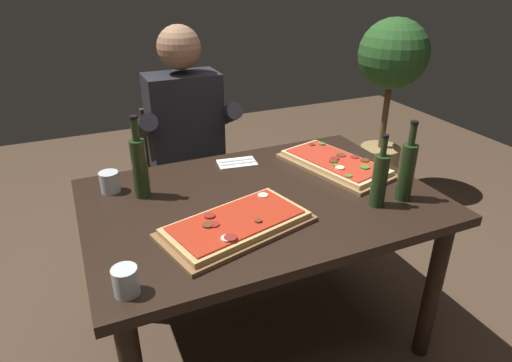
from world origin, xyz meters
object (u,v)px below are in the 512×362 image
Objects in this scene: pizza_rectangular_front at (236,225)px; wine_bottle_dark at (140,166)px; tumbler_far_side at (126,281)px; diner_chair at (185,174)px; seated_diner at (188,140)px; oil_bottle_amber at (407,170)px; vinegar_bottle_green at (380,179)px; dining_table at (261,217)px; pizza_rectangular_left at (335,164)px; tumbler_near_camera at (110,182)px; potted_plant_corner at (390,80)px.

wine_bottle_dark reaches higher than pizza_rectangular_front.
diner_chair is at bearing 67.93° from tumbler_far_side.
seated_diner is at bearing 57.37° from wine_bottle_dark.
oil_bottle_amber reaches higher than pizza_rectangular_front.
wine_bottle_dark is 1.16× the size of vinegar_bottle_green.
dining_table is 1.61× the size of diner_chair.
tumbler_near_camera is (-0.99, 0.17, 0.02)m from pizza_rectangular_left.
diner_chair is at bearing 96.42° from dining_table.
dining_table is at bearing -145.12° from potted_plant_corner.
dining_table is 4.10× the size of wine_bottle_dark.
seated_diner is at bearing 97.46° from dining_table.
seated_diner reaches higher than potted_plant_corner.
dining_table is 0.75m from seated_diner.
tumbler_near_camera is 1.02× the size of tumbler_far_side.
tumbler_near_camera is (-1.07, 0.54, -0.08)m from oil_bottle_amber.
oil_bottle_amber reaches higher than pizza_rectangular_left.
tumbler_far_side is at bearing -93.61° from tumbler_near_camera.
diner_chair is (0.08, 1.04, -0.27)m from pizza_rectangular_front.
pizza_rectangular_front is 1.74× the size of wine_bottle_dark.
seated_diner is (0.34, 0.53, -0.13)m from wine_bottle_dark.
pizza_rectangular_front is 0.71m from oil_bottle_amber.
oil_bottle_amber is (0.52, -0.24, 0.22)m from dining_table.
tumbler_far_side is at bearing -105.32° from wine_bottle_dark.
dining_table is at bearing -83.58° from diner_chair.
pizza_rectangular_front is 2.04m from potted_plant_corner.
diner_chair is at bearing 62.43° from wine_bottle_dark.
tumbler_near_camera is at bearing 169.99° from pizza_rectangular_left.
dining_table is 0.47m from pizza_rectangular_left.
potted_plant_corner is at bearing 41.04° from pizza_rectangular_left.
potted_plant_corner is at bearing 19.72° from tumbler_near_camera.
oil_bottle_amber is at bearing -77.17° from pizza_rectangular_left.
wine_bottle_dark is 1.05m from oil_bottle_amber.
seated_diner reaches higher than vinegar_bottle_green.
diner_chair is at bearing 90.00° from seated_diner.
tumbler_far_side is at bearing -173.28° from oil_bottle_amber.
seated_diner reaches higher than tumbler_far_side.
pizza_rectangular_left is 1.76× the size of oil_bottle_amber.
pizza_rectangular_left is 1.14m from tumbler_far_side.
diner_chair is (0.46, 0.56, -0.30)m from tumbler_near_camera.
pizza_rectangular_left is 0.88m from wine_bottle_dark.
dining_table is 1.10× the size of potted_plant_corner.
tumbler_near_camera is (-0.37, 0.48, 0.02)m from pizza_rectangular_front.
potted_plant_corner is (1.08, 1.26, -0.00)m from vinegar_bottle_green.
tumbler_far_side is 1.22m from seated_diner.
oil_bottle_amber is 3.75× the size of tumbler_near_camera.
tumbler_far_side is (-0.41, -0.19, 0.02)m from pizza_rectangular_front.
wine_bottle_dark is 0.18m from tumbler_near_camera.
vinegar_bottle_green is at bearing -97.03° from pizza_rectangular_left.
oil_bottle_amber reaches higher than vinegar_bottle_green.
tumbler_far_side is at bearing -114.19° from seated_diner.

